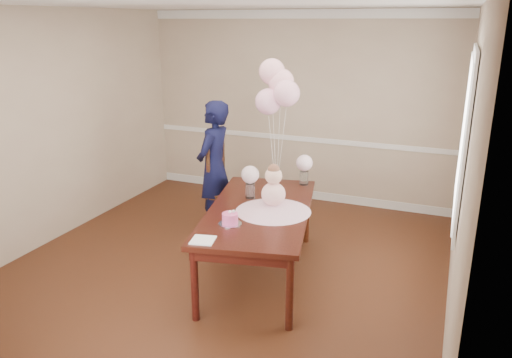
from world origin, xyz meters
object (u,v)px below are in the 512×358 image
object	(u,v)px
dining_table_top	(259,211)
woman	(214,168)
dining_chair_seat	(233,193)
birthday_cake	(230,218)

from	to	relation	value
dining_table_top	woman	size ratio (longest dim) A/B	1.20
dining_table_top	woman	distance (m)	1.30
dining_chair_seat	birthday_cake	bearing A→B (deg)	-65.67
woman	dining_table_top	bearing A→B (deg)	47.51
birthday_cake	woman	distance (m)	1.60
birthday_cake	dining_chair_seat	xyz separation A→B (m)	(-0.63, 1.41, -0.30)
woman	dining_chair_seat	bearing A→B (deg)	104.75
dining_table_top	dining_chair_seat	distance (m)	1.21
dining_table_top	woman	world-z (taller)	woman
birthday_cake	dining_chair_seat	size ratio (longest dim) A/B	0.30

